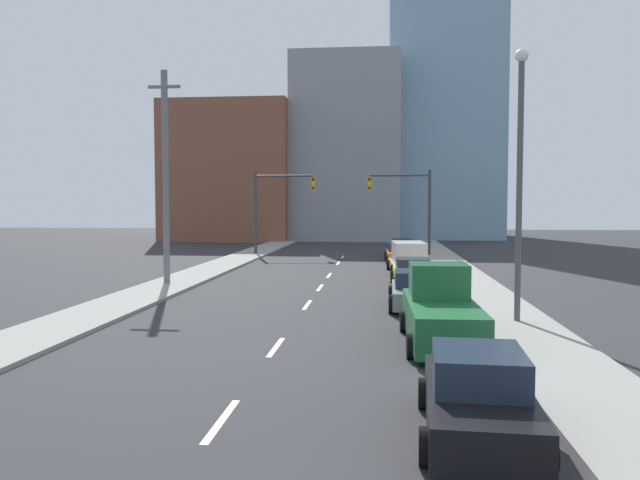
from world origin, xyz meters
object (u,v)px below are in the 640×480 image
at_px(street_lamp, 520,168).
at_px(sedan_gray, 415,291).
at_px(sedan_black, 478,397).
at_px(sedan_orange, 399,253).
at_px(utility_pole_left_mid, 166,176).
at_px(traffic_signal_right, 412,200).
at_px(box_truck_tan, 409,258).
at_px(traffic_signal_left, 272,200).
at_px(sedan_white, 402,248).
at_px(sedan_yellow, 412,274).
at_px(pickup_truck_green, 441,312).

bearing_deg(street_lamp, sedan_gray, 136.32).
relative_size(sedan_black, sedan_gray, 1.02).
bearing_deg(sedan_orange, utility_pole_left_mid, -132.70).
bearing_deg(traffic_signal_right, sedan_orange, -101.47).
distance_m(sedan_black, sedan_gray, 13.53).
distance_m(traffic_signal_right, box_truck_tan, 12.55).
distance_m(traffic_signal_left, utility_pole_left_mid, 19.07).
xyz_separation_m(sedan_orange, sedan_white, (0.39, 5.46, -0.00)).
bearing_deg(sedan_gray, street_lamp, -43.14).
bearing_deg(sedan_white, sedan_black, -92.06).
xyz_separation_m(sedan_yellow, box_truck_tan, (0.07, 6.16, 0.24)).
height_order(sedan_orange, sedan_white, sedan_orange).
distance_m(sedan_yellow, box_truck_tan, 6.17).
relative_size(traffic_signal_left, sedan_white, 1.42).
relative_size(pickup_truck_green, sedan_gray, 1.26).
distance_m(street_lamp, sedan_white, 28.27).
bearing_deg(box_truck_tan, street_lamp, -82.27).
bearing_deg(sedan_black, sedan_orange, 93.93).
distance_m(sedan_yellow, sedan_white, 18.36).
height_order(street_lamp, sedan_black, street_lamp).
bearing_deg(sedan_gray, sedan_black, -87.92).
height_order(street_lamp, sedan_white, street_lamp).
bearing_deg(sedan_gray, traffic_signal_left, 112.75).
distance_m(traffic_signal_left, sedan_yellow, 21.18).
bearing_deg(sedan_gray, sedan_yellow, 88.80).
bearing_deg(street_lamp, sedan_white, 96.04).
relative_size(traffic_signal_left, utility_pole_left_mid, 0.63).
relative_size(traffic_signal_right, sedan_black, 1.47).
xyz_separation_m(sedan_gray, sedan_yellow, (0.19, 6.28, -0.03)).
relative_size(traffic_signal_left, box_truck_tan, 1.22).
bearing_deg(sedan_orange, sedan_black, -90.83).
xyz_separation_m(sedan_yellow, sedan_white, (0.11, 18.36, -0.02)).
xyz_separation_m(utility_pole_left_mid, sedan_orange, (11.89, 13.64, -4.81)).
bearing_deg(sedan_orange, sedan_gray, -91.36).
bearing_deg(traffic_signal_right, sedan_black, -90.94).
height_order(utility_pole_left_mid, box_truck_tan, utility_pole_left_mid).
height_order(pickup_truck_green, sedan_orange, pickup_truck_green).
relative_size(pickup_truck_green, sedan_yellow, 1.28).
distance_m(traffic_signal_right, sedan_orange, 6.57).
relative_size(traffic_signal_right, pickup_truck_green, 1.18).
bearing_deg(sedan_yellow, utility_pole_left_mid, -177.58).
distance_m(traffic_signal_left, sedan_black, 39.55).
bearing_deg(traffic_signal_left, utility_pole_left_mid, -95.99).
xyz_separation_m(traffic_signal_left, sedan_yellow, (10.18, -18.19, -3.72)).
bearing_deg(street_lamp, sedan_black, -105.37).
bearing_deg(traffic_signal_right, box_truck_tan, -93.47).
height_order(utility_pole_left_mid, sedan_gray, utility_pole_left_mid).
bearing_deg(sedan_white, traffic_signal_left, 178.79).
xyz_separation_m(street_lamp, sedan_white, (-2.93, 27.73, -4.64)).
bearing_deg(sedan_black, traffic_signal_left, 108.39).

